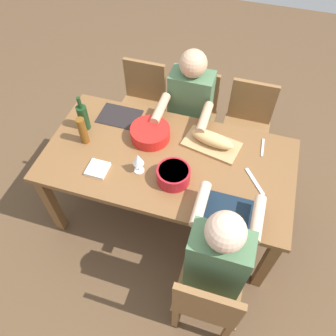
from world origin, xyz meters
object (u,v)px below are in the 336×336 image
at_px(chair_far_left, 142,102).
at_px(wine_glass, 138,160).
at_px(chair_far_right, 247,124).
at_px(chair_far_center, 193,113).
at_px(diner_far_center, 189,108).
at_px(serving_bowl_fruit, 150,132).
at_px(wine_bottle, 83,117).
at_px(dining_table, 168,166).
at_px(beer_bottle, 83,131).
at_px(cutting_board, 212,144).
at_px(napkin_stack, 98,169).
at_px(diner_near_right, 218,257).
at_px(chair_near_right, 207,298).
at_px(serving_bowl_pasta, 173,174).
at_px(bread_loaf, 212,139).

relative_size(chair_far_left, wine_glass, 5.12).
xyz_separation_m(chair_far_right, wine_glass, (-0.64, -0.93, 0.37)).
relative_size(chair_far_center, wine_glass, 5.12).
relative_size(diner_far_center, serving_bowl_fruit, 4.14).
distance_m(diner_far_center, wine_bottle, 0.85).
relative_size(dining_table, chair_far_center, 2.07).
bearing_deg(dining_table, chair_far_right, 57.96).
xyz_separation_m(beer_bottle, wine_glass, (0.47, -0.14, 0.01)).
relative_size(cutting_board, wine_bottle, 1.38).
height_order(serving_bowl_fruit, napkin_stack, serving_bowl_fruit).
bearing_deg(diner_near_right, beer_bottle, 152.78).
xyz_separation_m(diner_far_center, beer_bottle, (-0.63, -0.61, 0.15)).
bearing_deg(diner_near_right, chair_far_left, 125.37).
bearing_deg(diner_far_center, wine_glass, -101.81).
bearing_deg(chair_near_right, cutting_board, 102.50).
relative_size(chair_far_left, napkin_stack, 6.07).
distance_m(wine_bottle, beer_bottle, 0.14).
distance_m(chair_far_center, diner_far_center, 0.28).
distance_m(chair_far_center, serving_bowl_pasta, 1.00).
distance_m(chair_far_right, beer_bottle, 1.41).
bearing_deg(serving_bowl_fruit, napkin_stack, -122.12).
distance_m(chair_far_left, diner_near_right, 1.69).
relative_size(chair_far_center, diner_far_center, 0.71).
relative_size(chair_far_center, beer_bottle, 3.86).
relative_size(bread_loaf, wine_glass, 1.93).
bearing_deg(dining_table, wine_bottle, 170.82).
distance_m(chair_far_right, serving_bowl_fruit, 0.96).
relative_size(dining_table, serving_bowl_fruit, 6.08).
distance_m(chair_far_center, serving_bowl_fruit, 0.72).
relative_size(bread_loaf, beer_bottle, 1.45).
bearing_deg(wine_bottle, napkin_stack, -53.84).
distance_m(dining_table, beer_bottle, 0.66).
xyz_separation_m(chair_near_right, napkin_stack, (-0.91, 0.54, 0.27)).
relative_size(chair_far_left, chair_far_right, 1.00).
relative_size(diner_near_right, cutting_board, 3.00).
height_order(chair_far_left, diner_far_center, diner_far_center).
bearing_deg(bread_loaf, chair_far_left, 143.08).
relative_size(chair_near_right, bread_loaf, 2.66).
relative_size(dining_table, diner_far_center, 1.47).
height_order(dining_table, chair_near_right, chair_near_right).
xyz_separation_m(chair_near_right, bread_loaf, (-0.22, 0.99, 0.32)).
bearing_deg(napkin_stack, diner_far_center, 62.62).
distance_m(serving_bowl_fruit, cutting_board, 0.45).
xyz_separation_m(serving_bowl_fruit, cutting_board, (0.45, 0.06, -0.04)).
bearing_deg(serving_bowl_pasta, diner_near_right, -46.98).
bearing_deg(diner_far_center, serving_bowl_fruit, -112.72).
bearing_deg(chair_far_right, wine_bottle, -150.43).
xyz_separation_m(chair_near_right, cutting_board, (-0.22, 0.99, 0.27)).
bearing_deg(chair_far_center, napkin_stack, -112.98).
xyz_separation_m(chair_far_right, cutting_board, (-0.22, -0.56, 0.27)).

